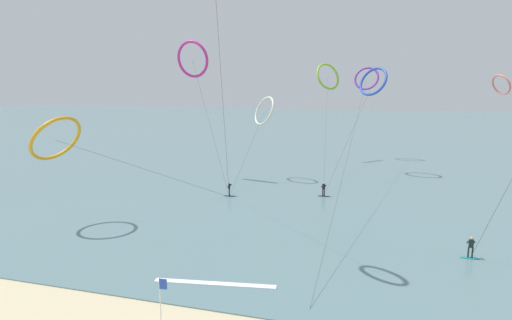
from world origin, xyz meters
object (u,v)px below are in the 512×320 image
surfer_charcoal (324,190)px  surfer_teal (471,249)px  surfer_navy (229,190)px  kite_ivory (264,111)px  kite_violet (366,79)px  kite_amber (56,139)px  kite_lime (328,77)px  kite_coral (502,85)px  kite_cobalt (373,82)px  beach_flag (161,293)px  kite_magenta (193,59)px

surfer_charcoal → surfer_teal: size_ratio=1.00×
surfer_navy → kite_ivory: bearing=-31.4°
surfer_charcoal → kite_violet: bearing=-52.4°
kite_amber → kite_lime: kite_lime is taller
kite_coral → kite_amber: (-46.14, -41.54, -4.70)m
kite_cobalt → kite_amber: 42.29m
beach_flag → surfer_navy: bearing=101.0°
surfer_charcoal → kite_cobalt: kite_cobalt is taller
kite_coral → surfer_teal: bearing=133.7°
kite_coral → kite_violet: (-20.16, 3.08, 1.08)m
kite_violet → kite_magenta: bearing=-121.3°
kite_ivory → kite_lime: kite_lime is taller
kite_cobalt → beach_flag: (-10.69, -43.72, -11.67)m
kite_magenta → beach_flag: (12.87, -33.81, -14.59)m
kite_magenta → kite_amber: kite_magenta is taller
kite_magenta → kite_coral: 46.93m
surfer_charcoal → kite_amber: 28.73m
surfer_teal → surfer_navy: 26.14m
kite_coral → beach_flag: size_ratio=19.84×
kite_magenta → kite_violet: bearing=-123.5°
kite_ivory → kite_coral: bearing=73.1°
surfer_teal → kite_amber: (-34.75, -2.10, 7.41)m
surfer_teal → beach_flag: (-18.32, -13.78, 0.93)m
kite_cobalt → beach_flag: bearing=-65.5°
kite_coral → beach_flag: kite_coral is taller
kite_ivory → kite_magenta: bearing=-123.3°
kite_magenta → kite_amber: (-3.55, -22.13, -8.11)m
kite_violet → beach_flag: (-9.56, -56.30, -12.26)m
kite_cobalt → kite_violet: kite_violet is taller
surfer_teal → kite_violet: bearing=101.5°
beach_flag → kite_lime: bearing=86.5°
kite_cobalt → kite_violet: (-1.14, 12.58, 0.59)m
kite_amber → kite_violet: (25.98, 44.62, 5.78)m
surfer_navy → kite_magenta: bearing=21.3°
kite_violet → kite_lime: size_ratio=2.02×
surfer_navy → kite_lime: size_ratio=0.06×
surfer_navy → kite_amber: size_ratio=0.10×
surfer_teal → kite_ivory: bearing=134.5°
kite_coral → beach_flag: (-29.72, -53.22, -11.18)m
kite_cobalt → kite_magenta: kite_magenta is taller
kite_ivory → kite_magenta: 11.86m
kite_ivory → kite_lime: 19.23m
kite_ivory → kite_lime: size_ratio=0.45×
surfer_navy → kite_violet: size_ratio=0.03×
kite_cobalt → kite_ivory: bearing=-112.2°
surfer_charcoal → surfer_navy: size_ratio=1.00×
surfer_navy → kite_ivory: (1.59, 10.14, 8.66)m
surfer_charcoal → surfer_navy: bearing=60.6°
kite_magenta → kite_lime: 25.24m
surfer_navy → kite_lime: 31.75m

